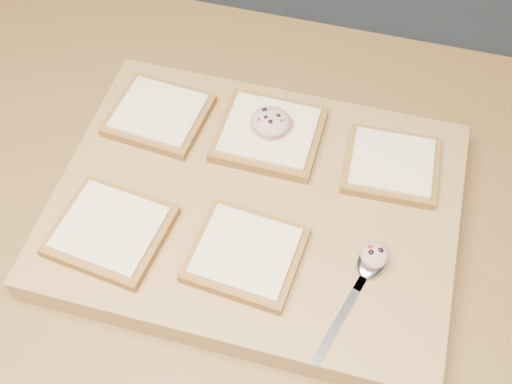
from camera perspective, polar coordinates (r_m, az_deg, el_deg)
island_counter at (r=1.20m, az=4.21°, el=-15.61°), size 2.00×0.80×0.90m
cutting_board at (r=0.79m, az=-0.00°, el=-1.39°), size 0.48×0.37×0.04m
bread_far_left at (r=0.86m, az=-8.61°, el=6.83°), size 0.13×0.12×0.02m
bread_far_center at (r=0.83m, az=1.20°, el=5.20°), size 0.13×0.12×0.02m
bread_far_right at (r=0.82m, az=11.96°, el=2.38°), size 0.12×0.11×0.02m
bread_near_left at (r=0.76m, az=-12.80°, el=-3.34°), size 0.14×0.13×0.02m
bread_near_center at (r=0.73m, az=-0.91°, el=-5.51°), size 0.13×0.12×0.02m
tuna_salad_dollop at (r=0.81m, az=1.31°, el=6.29°), size 0.05×0.05×0.02m
spoon at (r=0.73m, az=9.90°, el=-6.79°), size 0.07×0.16×0.01m
spoon_salad at (r=0.73m, az=10.47°, el=-5.51°), size 0.03×0.03×0.02m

